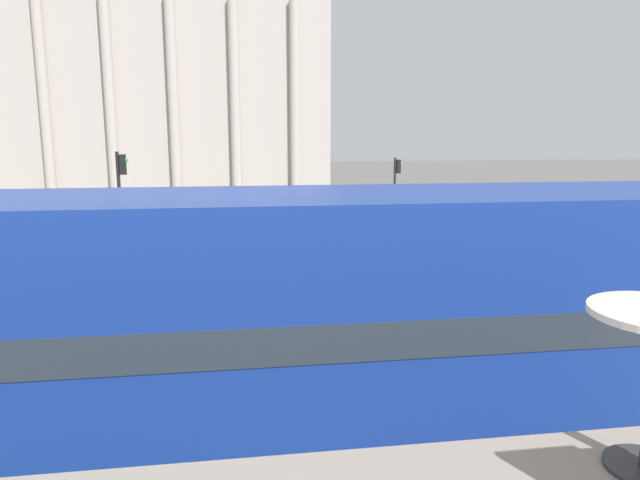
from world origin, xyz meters
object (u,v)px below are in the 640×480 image
(traffic_light_near, at_px, (490,235))
(double_decker_bus, at_px, (331,327))
(plaza_building_left, at_px, (153,82))
(pedestrian_blue, at_px, (423,208))
(traffic_light_mid, at_px, (122,194))
(traffic_light_far, at_px, (396,182))
(pedestrian_olive, at_px, (468,242))
(pedestrian_red, at_px, (137,287))
(pedestrian_black, at_px, (294,203))

(traffic_light_near, bearing_deg, double_decker_bus, -130.21)
(plaza_building_left, relative_size, pedestrian_blue, 21.13)
(pedestrian_blue, bearing_deg, plaza_building_left, 12.18)
(plaza_building_left, xyz_separation_m, pedestrian_blue, (17.69, -31.22, -8.97))
(double_decker_bus, xyz_separation_m, pedestrian_blue, (8.59, 21.85, -1.32))
(traffic_light_near, height_order, traffic_light_mid, traffic_light_mid)
(double_decker_bus, bearing_deg, traffic_light_far, 69.95)
(pedestrian_olive, bearing_deg, traffic_light_near, -33.06)
(traffic_light_far, distance_m, pedestrian_blue, 2.16)
(traffic_light_far, xyz_separation_m, pedestrian_olive, (-0.15, -9.82, -1.32))
(double_decker_bus, relative_size, pedestrian_olive, 5.87)
(traffic_light_mid, xyz_separation_m, pedestrian_red, (1.44, -6.29, -1.77))
(traffic_light_near, bearing_deg, traffic_light_mid, 141.78)
(traffic_light_far, relative_size, pedestrian_black, 2.19)
(pedestrian_black, height_order, pedestrian_blue, pedestrian_black)
(traffic_light_near, relative_size, pedestrian_blue, 2.22)
(pedestrian_red, bearing_deg, traffic_light_near, 149.74)
(traffic_light_near, height_order, pedestrian_black, traffic_light_near)
(pedestrian_black, bearing_deg, traffic_light_near, 62.05)
(pedestrian_red, height_order, pedestrian_olive, pedestrian_olive)
(traffic_light_far, xyz_separation_m, pedestrian_blue, (1.59, 0.33, -1.43))
(traffic_light_far, bearing_deg, plaza_building_left, 117.05)
(pedestrian_red, relative_size, pedestrian_olive, 0.92)
(double_decker_bus, distance_m, pedestrian_black, 25.07)
(plaza_building_left, bearing_deg, pedestrian_olive, -68.90)
(plaza_building_left, distance_m, traffic_light_near, 49.89)
(pedestrian_blue, bearing_deg, traffic_light_near, 149.66)
(traffic_light_near, bearing_deg, pedestrian_blue, 77.03)
(double_decker_bus, bearing_deg, pedestrian_olive, 57.60)
(plaza_building_left, distance_m, pedestrian_blue, 36.99)
(pedestrian_olive, bearing_deg, traffic_light_mid, -114.19)
(plaza_building_left, bearing_deg, double_decker_bus, -80.27)
(traffic_light_mid, xyz_separation_m, pedestrian_blue, (13.78, 8.12, -1.79))
(pedestrian_red, relative_size, pedestrian_blue, 1.02)
(double_decker_bus, distance_m, traffic_light_near, 7.58)
(pedestrian_olive, bearing_deg, plaza_building_left, -173.55)
(traffic_light_mid, relative_size, traffic_light_far, 1.16)
(double_decker_bus, bearing_deg, pedestrian_red, 114.78)
(traffic_light_far, bearing_deg, pedestrian_olive, -90.85)
(traffic_light_mid, bearing_deg, traffic_light_far, 32.59)
(plaza_building_left, bearing_deg, traffic_light_mid, -84.33)
(traffic_light_far, xyz_separation_m, pedestrian_black, (-4.97, 3.43, -1.41))
(double_decker_bus, distance_m, traffic_light_far, 22.64)
(double_decker_bus, xyz_separation_m, pedestrian_red, (-3.76, 7.44, -1.31))
(pedestrian_blue, relative_size, pedestrian_olive, 0.90)
(pedestrian_red, bearing_deg, pedestrian_black, -127.77)
(pedestrian_blue, xyz_separation_m, pedestrian_olive, (-1.73, -10.15, 0.11))
(plaza_building_left, relative_size, traffic_light_far, 9.47)
(double_decker_bus, height_order, pedestrian_red, double_decker_bus)
(traffic_light_mid, relative_size, pedestrian_red, 2.55)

